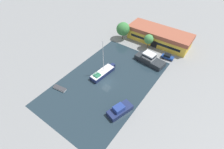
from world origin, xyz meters
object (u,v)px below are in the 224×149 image
(quay_tree_by_water, at_px, (123,29))
(small_dinghy, at_px, (60,88))
(quay_tree_near_building, at_px, (149,39))
(sailboat_moored, at_px, (103,73))
(motor_cruiser, at_px, (150,59))
(cabin_boat, at_px, (120,110))
(warehouse_building, at_px, (159,36))
(parked_car, at_px, (168,57))

(quay_tree_by_water, bearing_deg, small_dinghy, -89.43)
(quay_tree_near_building, relative_size, sailboat_moored, 0.46)
(sailboat_moored, distance_m, motor_cruiser, 16.61)
(sailboat_moored, height_order, cabin_boat, sailboat_moored)
(warehouse_building, relative_size, motor_cruiser, 2.26)
(quay_tree_by_water, bearing_deg, quay_tree_near_building, -0.86)
(quay_tree_near_building, bearing_deg, cabin_boat, -75.66)
(quay_tree_by_water, bearing_deg, cabin_boat, -57.76)
(small_dinghy, bearing_deg, warehouse_building, 153.72)
(parked_car, xyz_separation_m, small_dinghy, (-19.37, -31.62, -0.56))
(quay_tree_by_water, height_order, sailboat_moored, sailboat_moored)
(parked_car, bearing_deg, cabin_boat, -6.86)
(motor_cruiser, bearing_deg, sailboat_moored, 154.62)
(warehouse_building, bearing_deg, sailboat_moored, -103.21)
(quay_tree_near_building, relative_size, cabin_boat, 0.78)
(small_dinghy, bearing_deg, parked_car, 139.54)
(warehouse_building, distance_m, small_dinghy, 41.33)
(quay_tree_by_water, height_order, parked_car, quay_tree_by_water)
(quay_tree_near_building, distance_m, sailboat_moored, 21.72)
(warehouse_building, distance_m, motor_cruiser, 13.59)
(quay_tree_near_building, distance_m, quay_tree_by_water, 11.20)
(motor_cruiser, bearing_deg, quay_tree_by_water, 72.33)
(parked_car, relative_size, motor_cruiser, 0.40)
(sailboat_moored, bearing_deg, cabin_boat, -29.52)
(small_dinghy, bearing_deg, sailboat_moored, 143.81)
(sailboat_moored, xyz_separation_m, small_dinghy, (-6.26, -12.18, -0.47))
(small_dinghy, height_order, cabin_boat, cabin_boat)
(quay_tree_by_water, relative_size, cabin_boat, 0.94)
(quay_tree_near_building, distance_m, motor_cruiser, 8.63)
(parked_car, relative_size, small_dinghy, 1.01)
(warehouse_building, bearing_deg, quay_tree_by_water, -155.10)
(parked_car, distance_m, sailboat_moored, 23.45)
(parked_car, distance_m, motor_cruiser, 6.88)
(warehouse_building, bearing_deg, small_dinghy, -108.06)
(quay_tree_near_building, height_order, sailboat_moored, sailboat_moored)
(quay_tree_by_water, xyz_separation_m, cabin_boat, (18.75, -29.72, -3.31))
(quay_tree_near_building, height_order, quay_tree_by_water, quay_tree_by_water)
(sailboat_moored, xyz_separation_m, motor_cruiser, (8.91, 14.01, 0.49))
(quay_tree_by_water, relative_size, small_dinghy, 1.62)
(warehouse_building, height_order, parked_car, warehouse_building)
(parked_car, relative_size, sailboat_moored, 0.35)
(warehouse_building, bearing_deg, parked_car, -48.36)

